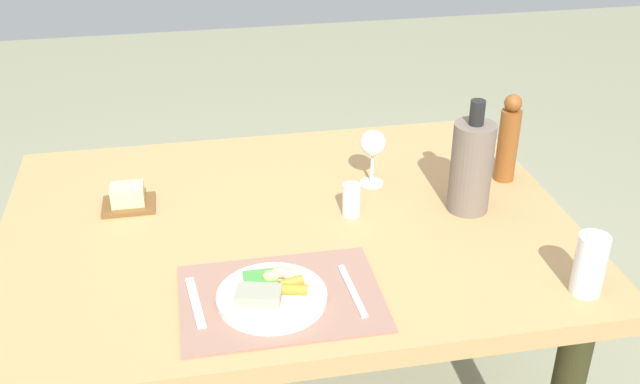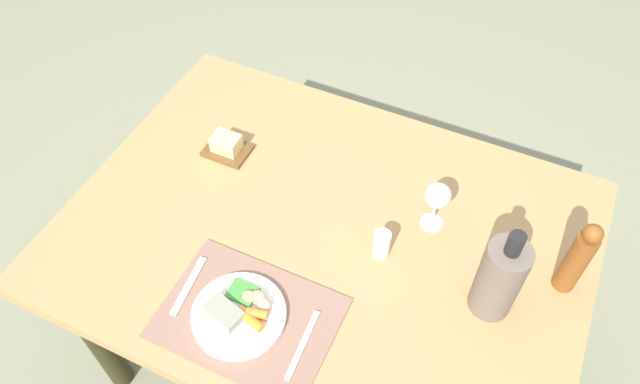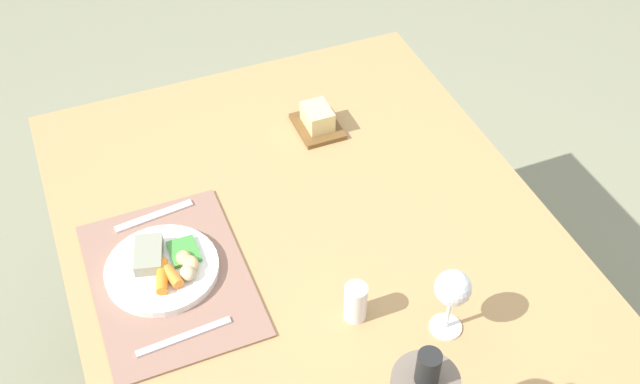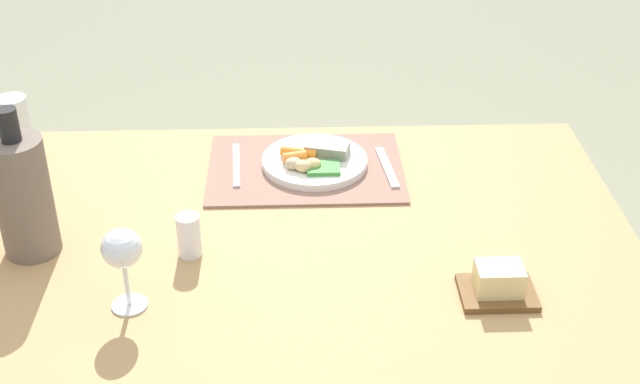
{
  "view_description": "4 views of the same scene",
  "coord_description": "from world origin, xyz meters",
  "views": [
    {
      "loc": [
        -0.21,
        -1.55,
        1.66
      ],
      "look_at": [
        0.09,
        0.03,
        0.76
      ],
      "focal_mm": 42.04,
      "sensor_mm": 36.0,
      "label": 1
    },
    {
      "loc": [
        0.38,
        -0.83,
        2.02
      ],
      "look_at": [
        -0.04,
        0.07,
        0.78
      ],
      "focal_mm": 33.71,
      "sensor_mm": 36.0,
      "label": 2
    },
    {
      "loc": [
        0.95,
        -0.39,
        1.92
      ],
      "look_at": [
        -0.08,
        0.03,
        0.81
      ],
      "focal_mm": 43.48,
      "sensor_mm": 36.0,
      "label": 3
    },
    {
      "loc": [
        -0.03,
        1.31,
        1.64
      ],
      "look_at": [
        -0.08,
        -0.05,
        0.81
      ],
      "focal_mm": 48.72,
      "sensor_mm": 36.0,
      "label": 4
    }
  ],
  "objects": [
    {
      "name": "placemat",
      "position": [
        -0.06,
        -0.31,
        0.71
      ],
      "size": [
        0.42,
        0.3,
        0.01
      ],
      "primitive_type": "cube",
      "color": "#8F6858",
      "rests_on": "dining_table"
    },
    {
      "name": "dinner_plate",
      "position": [
        -0.08,
        -0.31,
        0.73
      ],
      "size": [
        0.23,
        0.23,
        0.04
      ],
      "color": "white",
      "rests_on": "placemat"
    },
    {
      "name": "wine_glass",
      "position": [
        0.25,
        0.15,
        0.82
      ],
      "size": [
        0.07,
        0.07,
        0.15
      ],
      "color": "white",
      "rests_on": "dining_table"
    },
    {
      "name": "butter_dish",
      "position": [
        -0.38,
        0.14,
        0.74
      ],
      "size": [
        0.13,
        0.1,
        0.06
      ],
      "color": "brown",
      "rests_on": "dining_table"
    },
    {
      "name": "salt_shaker",
      "position": [
        0.16,
        -0.0,
        0.75
      ],
      "size": [
        0.04,
        0.04,
        0.08
      ],
      "primitive_type": "cylinder",
      "color": "white",
      "rests_on": "dining_table"
    },
    {
      "name": "knife",
      "position": [
        0.09,
        -0.32,
        0.72
      ],
      "size": [
        0.02,
        0.18,
        0.0
      ],
      "primitive_type": "cube",
      "rotation": [
        0.0,
        0.0,
        0.06
      ],
      "color": "silver",
      "rests_on": "placemat"
    },
    {
      "name": "dining_table",
      "position": [
        0.0,
        0.0,
        0.62
      ],
      "size": [
        1.37,
        1.01,
        0.71
      ],
      "color": "tan",
      "rests_on": "ground_plane"
    },
    {
      "name": "fork",
      "position": [
        -0.23,
        -0.29,
        0.72
      ],
      "size": [
        0.04,
        0.17,
        0.0
      ],
      "primitive_type": "cube",
      "rotation": [
        0.0,
        0.0,
        0.11
      ],
      "color": "silver",
      "rests_on": "placemat"
    }
  ]
}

